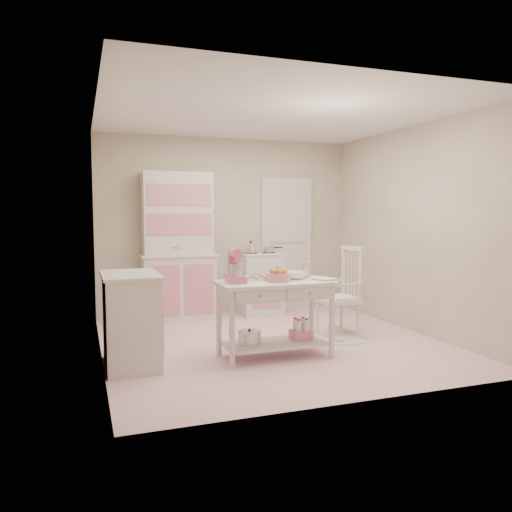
{
  "coord_description": "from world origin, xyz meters",
  "views": [
    {
      "loc": [
        -2.08,
        -5.28,
        1.51
      ],
      "look_at": [
        -0.21,
        0.0,
        1.02
      ],
      "focal_mm": 35.0,
      "sensor_mm": 36.0,
      "label": 1
    }
  ],
  "objects_px": {
    "stove": "(260,284)",
    "base_cabinet": "(131,320)",
    "hutch": "(178,246)",
    "work_table": "(275,319)",
    "bread_basket": "(279,277)",
    "rocking_chair": "(338,291)",
    "stand_mixer": "(236,266)"
  },
  "relations": [
    {
      "from": "stove",
      "to": "base_cabinet",
      "type": "xyz_separation_m",
      "value": [
        -2.05,
        -1.93,
        0.0
      ]
    },
    {
      "from": "hutch",
      "to": "base_cabinet",
      "type": "bearing_deg",
      "value": -113.11
    },
    {
      "from": "hutch",
      "to": "stove",
      "type": "height_order",
      "value": "hutch"
    },
    {
      "from": "stove",
      "to": "work_table",
      "type": "bearing_deg",
      "value": -105.82
    },
    {
      "from": "stove",
      "to": "bread_basket",
      "type": "xyz_separation_m",
      "value": [
        -0.58,
        -2.16,
        0.39
      ]
    },
    {
      "from": "rocking_chair",
      "to": "bread_basket",
      "type": "height_order",
      "value": "rocking_chair"
    },
    {
      "from": "hutch",
      "to": "work_table",
      "type": "height_order",
      "value": "hutch"
    },
    {
      "from": "hutch",
      "to": "stove",
      "type": "xyz_separation_m",
      "value": [
        1.2,
        -0.05,
        -0.58
      ]
    },
    {
      "from": "stove",
      "to": "stand_mixer",
      "type": "relative_size",
      "value": 2.71
    },
    {
      "from": "bread_basket",
      "to": "base_cabinet",
      "type": "bearing_deg",
      "value": 171.2
    },
    {
      "from": "hutch",
      "to": "rocking_chair",
      "type": "height_order",
      "value": "hutch"
    },
    {
      "from": "stove",
      "to": "rocking_chair",
      "type": "relative_size",
      "value": 0.84
    },
    {
      "from": "rocking_chair",
      "to": "hutch",
      "type": "bearing_deg",
      "value": 129.71
    },
    {
      "from": "rocking_chair",
      "to": "stand_mixer",
      "type": "xyz_separation_m",
      "value": [
        -1.47,
        -0.55,
        0.42
      ]
    },
    {
      "from": "base_cabinet",
      "to": "stove",
      "type": "bearing_deg",
      "value": 43.36
    },
    {
      "from": "base_cabinet",
      "to": "work_table",
      "type": "distance_m",
      "value": 1.46
    },
    {
      "from": "base_cabinet",
      "to": "hutch",
      "type": "bearing_deg",
      "value": 66.89
    },
    {
      "from": "base_cabinet",
      "to": "work_table",
      "type": "relative_size",
      "value": 0.77
    },
    {
      "from": "stove",
      "to": "work_table",
      "type": "distance_m",
      "value": 2.19
    },
    {
      "from": "hutch",
      "to": "stove",
      "type": "relative_size",
      "value": 2.26
    },
    {
      "from": "hutch",
      "to": "base_cabinet",
      "type": "relative_size",
      "value": 2.26
    },
    {
      "from": "hutch",
      "to": "stove",
      "type": "distance_m",
      "value": 1.33
    },
    {
      "from": "hutch",
      "to": "work_table",
      "type": "xyz_separation_m",
      "value": [
        0.6,
        -2.16,
        -0.64
      ]
    },
    {
      "from": "base_cabinet",
      "to": "stand_mixer",
      "type": "xyz_separation_m",
      "value": [
        1.03,
        -0.16,
        0.51
      ]
    },
    {
      "from": "rocking_chair",
      "to": "stove",
      "type": "bearing_deg",
      "value": 100.03
    },
    {
      "from": "base_cabinet",
      "to": "stand_mixer",
      "type": "distance_m",
      "value": 1.16
    },
    {
      "from": "stand_mixer",
      "to": "bread_basket",
      "type": "distance_m",
      "value": 0.46
    },
    {
      "from": "base_cabinet",
      "to": "stand_mixer",
      "type": "height_order",
      "value": "stand_mixer"
    },
    {
      "from": "base_cabinet",
      "to": "stand_mixer",
      "type": "bearing_deg",
      "value": -8.7
    },
    {
      "from": "base_cabinet",
      "to": "rocking_chair",
      "type": "bearing_deg",
      "value": 8.91
    },
    {
      "from": "work_table",
      "to": "stand_mixer",
      "type": "relative_size",
      "value": 3.53
    },
    {
      "from": "stove",
      "to": "rocking_chair",
      "type": "xyz_separation_m",
      "value": [
        0.46,
        -1.54,
        0.09
      ]
    }
  ]
}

